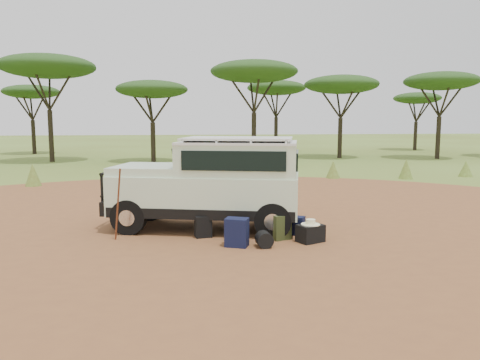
{
  "coord_description": "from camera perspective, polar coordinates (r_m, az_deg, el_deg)",
  "views": [
    {
      "loc": [
        -0.6,
        -10.05,
        2.48
      ],
      "look_at": [
        0.94,
        1.33,
        1.0
      ],
      "focal_mm": 35.0,
      "sensor_mm": 36.0,
      "label": 1
    }
  ],
  "objects": [
    {
      "name": "grass_fringe",
      "position": [
        18.85,
        -5.46,
        0.98
      ],
      "size": [
        36.6,
        1.6,
        0.9
      ],
      "color": "#5F6B26",
      "rests_on": "ground"
    },
    {
      "name": "safari_vehicle",
      "position": [
        10.6,
        -3.41,
        -0.64
      ],
      "size": [
        4.57,
        2.73,
        2.09
      ],
      "rotation": [
        0.0,
        0.0,
        -0.26
      ],
      "color": "silver",
      "rests_on": "ground"
    },
    {
      "name": "walking_staff",
      "position": [
        9.85,
        -14.68,
        -2.96
      ],
      "size": [
        0.22,
        0.28,
        1.52
      ],
      "primitive_type": "cylinder",
      "rotation": [
        0.19,
        0.0,
        0.62
      ],
      "color": "maroon",
      "rests_on": "ground"
    },
    {
      "name": "stuff_sack",
      "position": [
        9.22,
        2.97,
        -7.27
      ],
      "size": [
        0.33,
        0.33,
        0.31
      ],
      "primitive_type": "cylinder",
      "rotation": [
        1.57,
        0.0,
        0.05
      ],
      "color": "black",
      "rests_on": "ground"
    },
    {
      "name": "safari_hat",
      "position": [
        9.64,
        8.6,
        -5.17
      ],
      "size": [
        0.39,
        0.39,
        0.11
      ],
      "color": "#F6EFB8",
      "rests_on": "hard_case"
    },
    {
      "name": "backpack_olive",
      "position": [
        9.81,
        4.99,
        -5.76
      ],
      "size": [
        0.45,
        0.38,
        0.52
      ],
      "primitive_type": "cube",
      "rotation": [
        0.0,
        0.0,
        0.34
      ],
      "color": "#353F1D",
      "rests_on": "ground"
    },
    {
      "name": "duffel_navy",
      "position": [
        10.25,
        6.81,
        -5.54
      ],
      "size": [
        0.45,
        0.41,
        0.4
      ],
      "primitive_type": "cube",
      "rotation": [
        0.0,
        0.0,
        -0.53
      ],
      "color": "#101834",
      "rests_on": "ground"
    },
    {
      "name": "backpack_black",
      "position": [
        9.98,
        -4.51,
        -5.69
      ],
      "size": [
        0.38,
        0.31,
        0.46
      ],
      "primitive_type": "cube",
      "rotation": [
        0.0,
        0.0,
        0.18
      ],
      "color": "black",
      "rests_on": "ground"
    },
    {
      "name": "hard_case",
      "position": [
        9.69,
        8.57,
        -6.46
      ],
      "size": [
        0.62,
        0.54,
        0.36
      ],
      "primitive_type": "cube",
      "rotation": [
        0.0,
        0.0,
        0.43
      ],
      "color": "black",
      "rests_on": "ground"
    },
    {
      "name": "dirt_clearing",
      "position": [
        10.37,
        -4.17,
        -6.49
      ],
      "size": [
        23.0,
        23.0,
        0.01
      ],
      "primitive_type": "cylinder",
      "color": "brown",
      "rests_on": "ground"
    },
    {
      "name": "backpack_navy",
      "position": [
        9.23,
        -0.39,
        -6.42
      ],
      "size": [
        0.52,
        0.45,
        0.57
      ],
      "primitive_type": "cube",
      "rotation": [
        0.0,
        0.0,
        -0.37
      ],
      "color": "#101834",
      "rests_on": "ground"
    },
    {
      "name": "ground",
      "position": [
        10.37,
        -4.17,
        -6.51
      ],
      "size": [
        140.0,
        140.0,
        0.0
      ],
      "primitive_type": "plane",
      "color": "#5F6B26",
      "rests_on": "ground"
    },
    {
      "name": "acacia_treeline",
      "position": [
        29.99,
        -5.18,
        11.87
      ],
      "size": [
        46.7,
        13.2,
        6.26
      ],
      "color": "#2C2418",
      "rests_on": "ground"
    }
  ]
}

